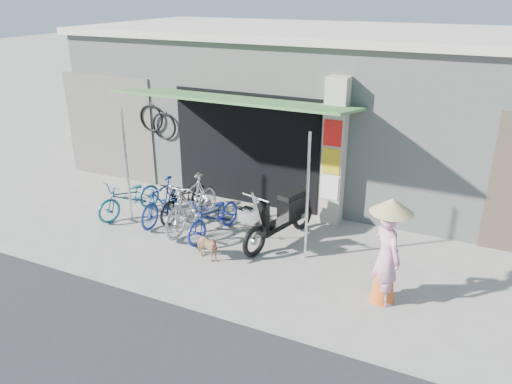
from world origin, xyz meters
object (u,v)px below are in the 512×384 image
at_px(bike_black, 185,198).
at_px(street_dog, 206,247).
at_px(bike_teal, 130,197).
at_px(moped, 282,216).
at_px(bike_blue, 163,201).
at_px(bike_silver, 192,203).
at_px(bike_navy, 214,217).
at_px(nun, 387,252).

height_order(bike_black, street_dog, bike_black).
bearing_deg(bike_teal, bike_black, 37.61).
distance_m(street_dog, moped, 1.57).
bearing_deg(bike_black, street_dog, -41.89).
relative_size(bike_teal, bike_blue, 1.03).
distance_m(bike_silver, bike_navy, 0.58).
height_order(bike_silver, bike_navy, bike_silver).
xyz_separation_m(bike_navy, street_dog, (0.34, -0.88, -0.16)).
relative_size(bike_navy, moped, 0.77).
relative_size(bike_teal, bike_black, 0.99).
height_order(bike_blue, street_dog, bike_blue).
distance_m(bike_silver, street_dog, 1.36).
distance_m(bike_silver, nun, 4.14).
bearing_deg(nun, bike_silver, 31.40).
bearing_deg(bike_blue, bike_teal, -176.55).
xyz_separation_m(street_dog, moped, (0.94, 1.23, 0.28)).
bearing_deg(bike_blue, moped, 4.34).
distance_m(bike_blue, street_dog, 1.92).
xyz_separation_m(bike_black, moped, (2.29, -0.16, 0.12)).
bearing_deg(street_dog, bike_blue, 74.82).
relative_size(bike_teal, nun, 0.90).
height_order(bike_black, moped, moped).
bearing_deg(moped, bike_black, -168.47).
height_order(bike_teal, bike_black, bike_black).
bearing_deg(nun, street_dog, 45.36).
bearing_deg(bike_navy, moped, 22.78).
distance_m(moped, nun, 2.50).
relative_size(bike_silver, nun, 1.05).
height_order(bike_teal, moped, moped).
height_order(street_dog, moped, moped).
bearing_deg(bike_blue, bike_black, 53.34).
relative_size(bike_teal, moped, 0.77).
xyz_separation_m(bike_silver, nun, (4.02, -0.90, 0.31)).
relative_size(bike_silver, moped, 0.90).
bearing_deg(bike_navy, bike_black, 160.29).
distance_m(bike_black, bike_navy, 1.13).
relative_size(bike_blue, bike_navy, 0.96).
xyz_separation_m(street_dog, nun, (3.13, 0.07, 0.61)).
height_order(bike_black, bike_silver, bike_silver).
xyz_separation_m(bike_teal, bike_silver, (1.54, 0.03, 0.14)).
xyz_separation_m(bike_blue, bike_silver, (0.73, -0.03, 0.10)).
xyz_separation_m(bike_silver, street_dog, (0.90, -0.97, -0.29)).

